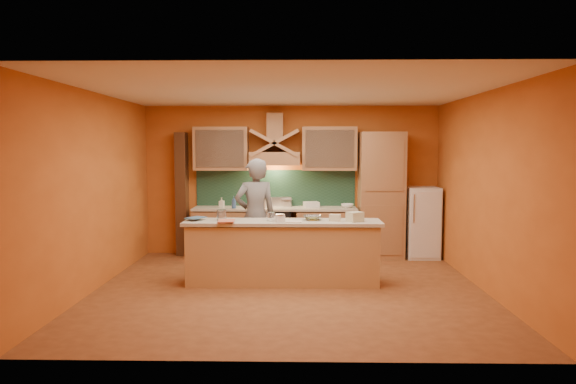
{
  "coord_description": "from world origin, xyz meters",
  "views": [
    {
      "loc": [
        0.13,
        -7.18,
        2.01
      ],
      "look_at": [
        -0.03,
        0.9,
        1.32
      ],
      "focal_mm": 32.0,
      "sensor_mm": 36.0,
      "label": 1
    }
  ],
  "objects_px": {
    "kitchen_scale": "(280,219)",
    "mixing_bowl": "(312,218)",
    "person": "(255,216)",
    "fridge": "(422,222)",
    "stove": "(275,233)"
  },
  "relations": [
    {
      "from": "stove",
      "to": "kitchen_scale",
      "type": "distance_m",
      "value": 2.14
    },
    {
      "from": "fridge",
      "to": "mixing_bowl",
      "type": "xyz_separation_m",
      "value": [
        -2.06,
        -1.82,
        0.33
      ]
    },
    {
      "from": "person",
      "to": "kitchen_scale",
      "type": "distance_m",
      "value": 0.93
    },
    {
      "from": "kitchen_scale",
      "to": "mixing_bowl",
      "type": "relative_size",
      "value": 0.44
    },
    {
      "from": "kitchen_scale",
      "to": "person",
      "type": "bearing_deg",
      "value": 97.78
    },
    {
      "from": "person",
      "to": "mixing_bowl",
      "type": "relative_size",
      "value": 6.76
    },
    {
      "from": "kitchen_scale",
      "to": "mixing_bowl",
      "type": "xyz_separation_m",
      "value": [
        0.47,
        0.25,
        -0.02
      ]
    },
    {
      "from": "fridge",
      "to": "person",
      "type": "xyz_separation_m",
      "value": [
        -2.96,
        -1.24,
        0.27
      ]
    },
    {
      "from": "fridge",
      "to": "mixing_bowl",
      "type": "bearing_deg",
      "value": -138.58
    },
    {
      "from": "fridge",
      "to": "kitchen_scale",
      "type": "xyz_separation_m",
      "value": [
        -2.53,
        -2.06,
        0.34
      ]
    },
    {
      "from": "fridge",
      "to": "kitchen_scale",
      "type": "height_order",
      "value": "fridge"
    },
    {
      "from": "stove",
      "to": "mixing_bowl",
      "type": "height_order",
      "value": "mixing_bowl"
    },
    {
      "from": "stove",
      "to": "kitchen_scale",
      "type": "xyz_separation_m",
      "value": [
        0.17,
        -2.06,
        0.54
      ]
    },
    {
      "from": "fridge",
      "to": "person",
      "type": "height_order",
      "value": "person"
    },
    {
      "from": "stove",
      "to": "person",
      "type": "relative_size",
      "value": 0.49
    }
  ]
}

